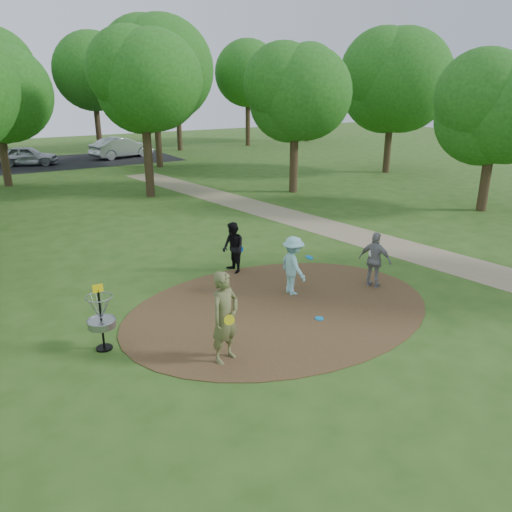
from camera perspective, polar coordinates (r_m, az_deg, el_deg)
ground at (r=13.13m, az=2.76°, el=-6.01°), size 100.00×100.00×0.00m
dirt_clearing at (r=13.12m, az=2.76°, el=-5.97°), size 8.40×8.40×0.02m
footpath at (r=18.59m, az=16.00°, el=0.92°), size 7.55×39.89×0.01m
parking_lot at (r=41.12m, az=-19.28°, el=10.25°), size 14.00×8.00×0.01m
player_observer_with_disc at (r=10.39m, az=-3.56°, el=-7.01°), size 0.85×0.70×2.00m
player_throwing_with_disc at (r=13.75m, az=4.27°, el=-1.11°), size 1.05×1.11×1.66m
player_walking_with_disc at (r=15.33m, az=-2.63°, el=0.93°), size 0.67×0.79×1.59m
player_waiting_with_disc at (r=14.56m, az=13.44°, el=-0.48°), size 0.75×1.04×1.64m
disc_ground_cyan at (r=13.37m, az=-4.02°, el=-5.42°), size 0.22×0.22×0.02m
disc_ground_blue at (r=12.62m, az=7.25°, el=-7.08°), size 0.22×0.22×0.02m
car_left at (r=40.01m, az=-24.66°, el=10.37°), size 4.35×2.93×1.38m
car_right at (r=41.78m, az=-15.11°, el=11.89°), size 5.17×2.93×1.61m
disc_golf_basket at (r=11.35m, az=-17.34°, el=-6.23°), size 0.63×0.63×1.54m
tree_ring at (r=21.30m, az=-8.03°, el=18.11°), size 37.51×46.35×9.78m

